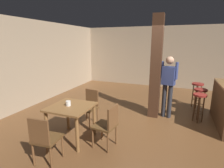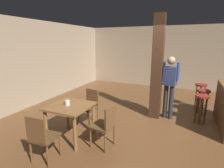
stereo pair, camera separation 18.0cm
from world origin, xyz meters
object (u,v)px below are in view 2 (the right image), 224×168
Objects in this scene: chair_north at (90,105)px; standing_person at (170,83)px; chair_east at (106,124)px; chair_south at (42,136)px; bar_stool_mid at (203,96)px; bar_stool_far at (201,90)px; napkin_cup at (67,103)px; dining_table at (70,112)px; bar_stool_near at (201,103)px.

standing_person is at bearing 32.53° from chair_north.
chair_east is 1.00× the size of chair_south.
bar_stool_far reaches higher than bar_stool_mid.
chair_east is 1.00× the size of chair_north.
chair_east is 0.96m from napkin_cup.
dining_table is at bearing 5.24° from napkin_cup.
standing_person is 2.23× the size of bar_stool_near.
chair_east is 3.23m from bar_stool_mid.
bar_stool_near is 0.96× the size of bar_stool_far.
standing_person is 1.49m from bar_stool_far.
chair_east is (0.85, 0.00, -0.12)m from dining_table.
bar_stool_near is at bearing -1.32° from standing_person.
chair_south is at bearing -132.84° from bar_stool_near.
chair_north and chair_south have the same top height.
chair_north is at bearing 89.80° from dining_table.
bar_stool_near is at bearing -96.81° from bar_stool_mid.
napkin_cup is 0.14× the size of bar_stool_near.
bar_stool_near is at bearing 35.93° from napkin_cup.
bar_stool_far is (1.83, 3.13, 0.09)m from chair_east.
chair_north reaches higher than bar_stool_mid.
napkin_cup is at bearing -174.76° from dining_table.
bar_stool_mid is at bearing -84.67° from bar_stool_far.
chair_south is 3.39m from standing_person.
bar_stool_near is at bearing 36.45° from dining_table.
napkin_cup is 0.06× the size of standing_person.
dining_table is at bearing -130.56° from bar_stool_far.
dining_table reaches higher than bar_stool_mid.
bar_stool_mid is 0.51m from bar_stool_far.
bar_stool_far is at bearing 40.96° from chair_north.
chair_east is at bearing -43.70° from chair_north.
bar_stool_far is (-0.05, 0.50, 0.04)m from bar_stool_mid.
chair_south is (-0.81, -0.86, 0.00)m from chair_east.
bar_stool_mid is (2.69, 3.49, 0.06)m from chair_south.
chair_east is 1.19× the size of bar_stool_mid.
chair_east reaches higher than bar_stool_mid.
chair_north is at bearing -156.55° from bar_stool_near.
bar_stool_near is at bearing 47.16° from chair_south.
chair_east is 2.26m from standing_person.
bar_stool_mid is (2.72, 1.82, 0.06)m from chair_north.
chair_north is at bearing -139.04° from bar_stool_far.
napkin_cup reaches higher than bar_stool_near.
napkin_cup is at bearing 96.09° from chair_south.
chair_south is 0.92m from napkin_cup.
napkin_cup reaches higher than dining_table.
chair_east is 8.42× the size of napkin_cup.
bar_stool_far is at bearing 59.64° from chair_east.
bar_stool_near is 1.18m from bar_stool_far.
napkin_cup is (-0.06, -0.01, 0.20)m from dining_table.
chair_north is 3.27m from bar_stool_mid.
chair_east is at bearing -120.36° from bar_stool_far.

